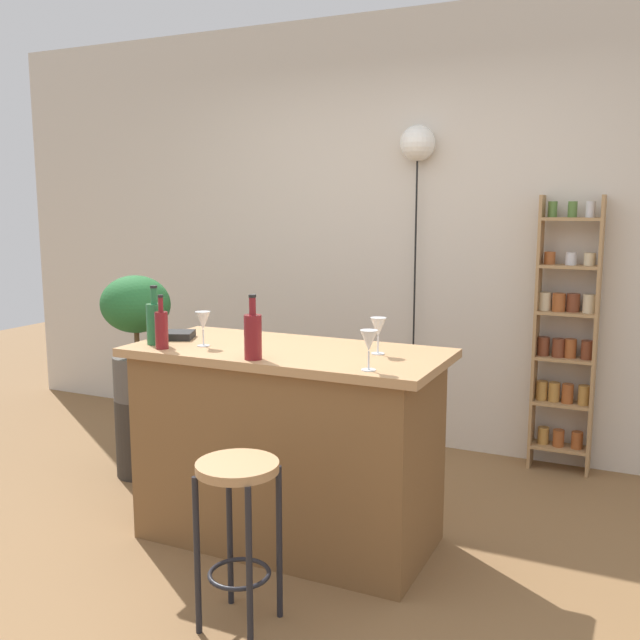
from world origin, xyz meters
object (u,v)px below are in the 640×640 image
spice_shelf (565,338)px  bottle_spirits_clear (253,335)px  potted_plant (136,326)px  wine_glass_left (369,342)px  bar_stool (238,506)px  wine_glass_right (378,328)px  bottle_vinegar (155,322)px  pendant_globe_light (418,147)px  cookbook (172,335)px  plant_stool (141,436)px  wine_glass_center (203,322)px  bottle_olive_oil (162,329)px

spice_shelf → bottle_spirits_clear: (-1.08, -1.77, 0.23)m
potted_plant → wine_glass_left: bearing=-20.0°
bar_stool → bottle_spirits_clear: bottle_spirits_clear is taller
potted_plant → wine_glass_right: size_ratio=4.42×
bottle_vinegar → pendant_globe_light: (0.73, 1.71, 0.91)m
spice_shelf → pendant_globe_light: (-0.94, 0.04, 1.13)m
wine_glass_right → pendant_globe_light: 1.75m
wine_glass_left → bottle_spirits_clear: bearing=-178.1°
spice_shelf → cookbook: size_ratio=7.83×
bottle_vinegar → wine_glass_left: (1.12, -0.08, 0.01)m
pendant_globe_light → plant_stool: bearing=-137.7°
wine_glass_center → cookbook: (-0.25, 0.09, -0.10)m
wine_glass_right → cookbook: 1.07m
potted_plant → bottle_vinegar: bearing=-43.8°
bottle_vinegar → wine_glass_left: bearing=-3.9°
bar_stool → plant_stool: (-1.35, 1.08, -0.25)m
bottle_spirits_clear → spice_shelf: bearing=58.5°
bar_stool → bottle_spirits_clear: 0.74m
plant_stool → wine_glass_center: 1.24m
bottle_spirits_clear → bar_stool: bearing=-66.9°
cookbook → bottle_spirits_clear: bearing=-45.3°
potted_plant → wine_glass_left: potted_plant is taller
spice_shelf → cookbook: 2.29m
wine_glass_right → pendant_globe_light: bearing=101.7°
bottle_olive_oil → cookbook: size_ratio=1.19×
bar_stool → pendant_globe_light: bearing=91.3°
wine_glass_left → cookbook: (-1.14, 0.23, -0.10)m
spice_shelf → wine_glass_center: size_ratio=10.03×
wine_glass_center → cookbook: bearing=159.7°
pendant_globe_light → potted_plant: bearing=-137.7°
wine_glass_left → cookbook: 1.16m
bar_stool → spice_shelf: size_ratio=0.39×
cookbook → pendant_globe_light: size_ratio=0.10×
plant_stool → wine_glass_right: bearing=-10.5°
bottle_olive_oil → cookbook: (-0.11, 0.23, -0.08)m
cookbook → bar_stool: bearing=-64.4°
wine_glass_center → wine_glass_left: bearing=-8.6°
bottle_vinegar → wine_glass_left: 1.12m
plant_stool → bottle_olive_oil: (0.66, -0.61, 0.79)m
plant_stool → bottle_vinegar: bearing=-43.8°
wine_glass_right → bottle_spirits_clear: bearing=-143.4°
bar_stool → plant_stool: size_ratio=1.40×
bottle_spirits_clear → wine_glass_center: 0.39m
bar_stool → potted_plant: 1.78m
bottle_olive_oil → bottle_spirits_clear: bottle_spirits_clear is taller
bar_stool → bottle_vinegar: bearing=145.3°
plant_stool → cookbook: 0.98m
bottle_olive_oil → wine_glass_left: 1.02m
bottle_vinegar → spice_shelf: bearing=45.0°
potted_plant → pendant_globe_light: bearing=42.3°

